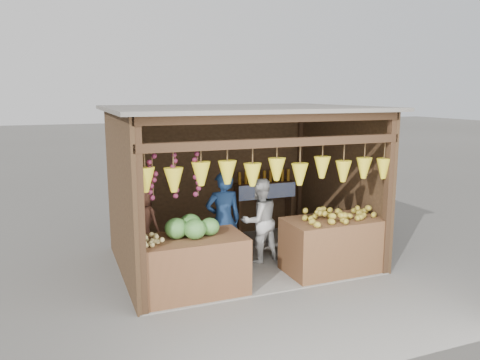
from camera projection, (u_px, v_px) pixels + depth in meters
name	position (u px, v px, depth m)	size (l,w,h in m)	color
ground	(240.00, 260.00, 8.19)	(80.00, 80.00, 0.00)	#514F49
stall_structure	(239.00, 166.00, 7.84)	(4.30, 3.30, 2.66)	slate
back_shelf	(265.00, 192.00, 9.59)	(1.25, 0.32, 1.32)	#382314
counter_left	(192.00, 266.00, 6.75)	(1.52, 0.85, 0.85)	#53341B
counter_right	(333.00, 245.00, 7.60)	(1.58, 0.85, 0.88)	#4F2F1A
stool	(145.00, 265.00, 7.52)	(0.31, 0.31, 0.29)	black
man_standing	(223.00, 220.00, 7.69)	(0.60, 0.39, 1.63)	navy
woman_standing	(259.00, 220.00, 8.00)	(0.71, 0.55, 1.46)	silver
vendor_seated	(143.00, 222.00, 7.39)	(0.56, 0.36, 1.14)	brown
melon_pile	(190.00, 226.00, 6.66)	(1.00, 0.50, 0.32)	#1B5316
tanfruit_pile	(151.00, 240.00, 6.36)	(0.34, 0.40, 0.13)	#A18F4A
mango_pile	(341.00, 213.00, 7.46)	(1.40, 0.64, 0.22)	#B36C17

